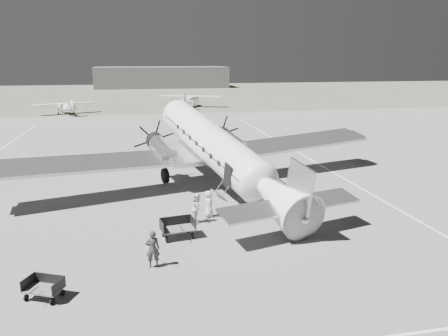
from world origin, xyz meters
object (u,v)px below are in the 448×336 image
ground_crew (153,249)px  light_plane_left (66,108)px  baggage_cart_far (44,288)px  light_plane_right (191,101)px  ramp_agent (198,208)px  hangar_main (162,77)px  passenger (209,204)px  baggage_cart_near (178,228)px  dc3_airliner (218,152)px

ground_crew → light_plane_left: bearing=-81.3°
baggage_cart_far → ground_crew: 4.77m
light_plane_right → ramp_agent: size_ratio=6.88×
hangar_main → light_plane_right: size_ratio=3.45×
baggage_cart_far → passenger: 11.14m
light_plane_left → baggage_cart_near: (13.43, -56.54, -0.55)m
hangar_main → passenger: size_ratio=25.71×
dc3_airliner → baggage_cart_near: (-3.69, -7.83, -2.35)m
baggage_cart_near → ground_crew: ground_crew is taller
ramp_agent → dc3_airliner: bearing=2.5°
light_plane_left → passenger: (15.59, -53.74, -0.26)m
baggage_cart_near → passenger: (2.16, 2.80, 0.29)m
ramp_agent → baggage_cart_far: bearing=158.5°
hangar_main → ramp_agent: hangar_main is taller
dc3_airliner → ground_crew: bearing=-130.0°
dc3_airliner → ramp_agent: bearing=-126.7°
baggage_cart_near → ramp_agent: bearing=47.0°
hangar_main → ground_crew: (-8.52, -127.14, -2.42)m
baggage_cart_far → baggage_cart_near: bearing=66.0°
passenger → baggage_cart_far: bearing=141.7°
hangar_main → baggage_cart_far: bearing=-95.7°
light_plane_right → baggage_cart_near: (-8.83, -63.44, -0.74)m
hangar_main → dc3_airliner: (-3.40, -116.19, -0.43)m
baggage_cart_near → passenger: 3.54m
light_plane_right → passenger: light_plane_right is taller
ramp_agent → baggage_cart_near: bearing=169.8°
light_plane_left → ground_crew: (12.00, -59.66, -0.20)m
light_plane_left → baggage_cart_near: size_ratio=5.59×
hangar_main → dc3_airliner: size_ratio=1.39×
dc3_airliner → passenger: size_ratio=18.47×
hangar_main → light_plane_right: 60.64m
dc3_airliner → baggage_cart_far: size_ratio=19.94×
hangar_main → ramp_agent: bearing=-92.7°
baggage_cart_far → passenger: size_ratio=0.93×
ramp_agent → passenger: bearing=-20.5°
baggage_cart_far → ramp_agent: bearing=69.6°
light_plane_right → baggage_cart_far: size_ratio=8.06×
ground_crew → passenger: bearing=-123.9°
baggage_cart_near → baggage_cart_far: baggage_cart_near is taller
ramp_agent → hangar_main: bearing=21.5°
light_plane_right → passenger: size_ratio=7.46×
light_plane_left → light_plane_right: (22.26, 6.90, 0.18)m
baggage_cart_near → ramp_agent: 2.44m
baggage_cart_far → passenger: bearing=69.7°
ground_crew → passenger: (3.59, 5.91, -0.07)m
baggage_cart_near → passenger: bearing=43.7°
passenger → ground_crew: bearing=156.1°
baggage_cart_far → light_plane_right: bearing=103.3°
hangar_main → ground_crew: 127.45m
light_plane_right → baggage_cart_near: bearing=-76.4°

